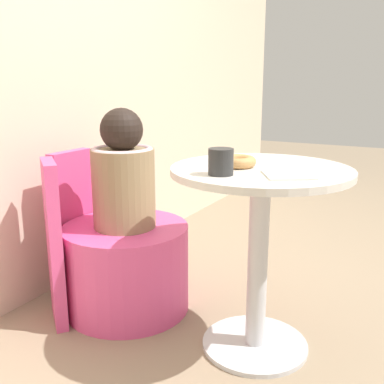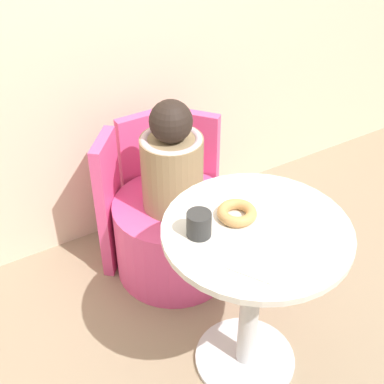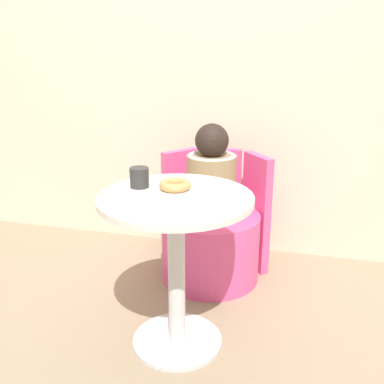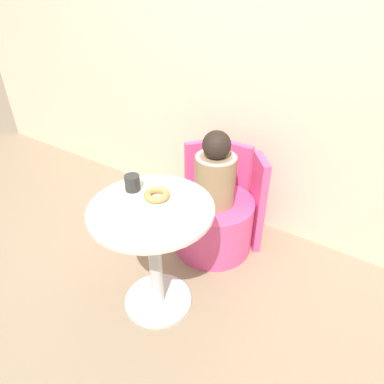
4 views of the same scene
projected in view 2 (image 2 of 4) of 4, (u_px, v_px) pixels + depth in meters
ground_plane at (240, 370)px, 2.17m from camera, size 12.00×12.00×0.00m
round_table at (253, 273)px, 1.91m from camera, size 0.65×0.65×0.71m
tub_chair at (174, 236)px, 2.54m from camera, size 0.56×0.56×0.39m
booth_backrest at (150, 185)px, 2.60m from camera, size 0.66×0.24×0.70m
child_figure at (172, 162)px, 2.28m from camera, size 0.27×0.27×0.51m
donut at (237, 213)px, 1.82m from camera, size 0.14×0.14×0.04m
cup at (199, 224)px, 1.74m from camera, size 0.08×0.08×0.09m
paper_napkin at (257, 260)px, 1.66m from camera, size 0.21×0.21×0.01m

